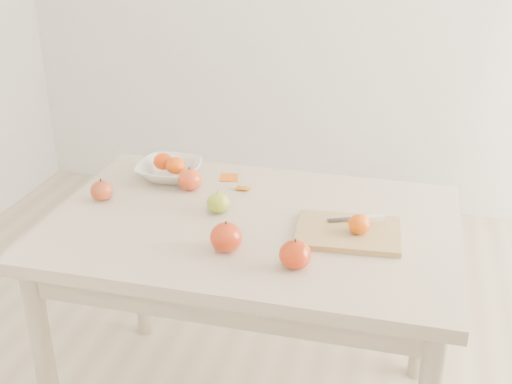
# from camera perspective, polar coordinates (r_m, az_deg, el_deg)

# --- Properties ---
(table) EXTENTS (1.20, 0.80, 0.75)m
(table) POSITION_cam_1_polar(r_m,az_deg,el_deg) (1.95, -0.36, -5.11)
(table) COLOR beige
(table) RESTS_ON ground
(cutting_board) EXTENTS (0.31, 0.24, 0.02)m
(cutting_board) POSITION_cam_1_polar(r_m,az_deg,el_deg) (1.83, 8.16, -3.59)
(cutting_board) COLOR tan
(cutting_board) RESTS_ON table
(board_tangerine) EXTENTS (0.06, 0.06, 0.05)m
(board_tangerine) POSITION_cam_1_polar(r_m,az_deg,el_deg) (1.81, 9.14, -2.83)
(board_tangerine) COLOR #D34C07
(board_tangerine) RESTS_ON cutting_board
(fruit_bowl) EXTENTS (0.22, 0.22, 0.05)m
(fruit_bowl) POSITION_cam_1_polar(r_m,az_deg,el_deg) (2.19, -7.72, 1.92)
(fruit_bowl) COLOR white
(fruit_bowl) RESTS_ON table
(bowl_tangerine_near) EXTENTS (0.06, 0.06, 0.06)m
(bowl_tangerine_near) POSITION_cam_1_polar(r_m,az_deg,el_deg) (2.20, -8.28, 2.72)
(bowl_tangerine_near) COLOR #DA4507
(bowl_tangerine_near) RESTS_ON fruit_bowl
(bowl_tangerine_far) EXTENTS (0.07, 0.07, 0.06)m
(bowl_tangerine_far) POSITION_cam_1_polar(r_m,az_deg,el_deg) (2.16, -7.17, 2.36)
(bowl_tangerine_far) COLOR #E05007
(bowl_tangerine_far) RESTS_ON fruit_bowl
(orange_peel_a) EXTENTS (0.07, 0.06, 0.01)m
(orange_peel_a) POSITION_cam_1_polar(r_m,az_deg,el_deg) (2.17, -2.42, 1.17)
(orange_peel_a) COLOR orange
(orange_peel_a) RESTS_ON table
(orange_peel_b) EXTENTS (0.05, 0.04, 0.01)m
(orange_peel_b) POSITION_cam_1_polar(r_m,az_deg,el_deg) (2.10, -1.16, 0.28)
(orange_peel_b) COLOR #CB710E
(orange_peel_b) RESTS_ON table
(paring_knife) EXTENTS (0.17, 0.08, 0.01)m
(paring_knife) POSITION_cam_1_polar(r_m,az_deg,el_deg) (1.88, 9.85, -2.32)
(paring_knife) COLOR white
(paring_knife) RESTS_ON cutting_board
(apple_green) EXTENTS (0.07, 0.07, 0.06)m
(apple_green) POSITION_cam_1_polar(r_m,az_deg,el_deg) (1.94, -3.38, -0.97)
(apple_green) COLOR olive
(apple_green) RESTS_ON table
(apple_red_c) EXTENTS (0.09, 0.09, 0.08)m
(apple_red_c) POSITION_cam_1_polar(r_m,az_deg,el_deg) (1.73, -2.67, -4.02)
(apple_red_c) COLOR maroon
(apple_red_c) RESTS_ON table
(apple_red_e) EXTENTS (0.08, 0.08, 0.08)m
(apple_red_e) POSITION_cam_1_polar(r_m,az_deg,el_deg) (1.66, 3.49, -5.58)
(apple_red_e) COLOR #940F06
(apple_red_e) RESTS_ON table
(apple_red_a) EXTENTS (0.08, 0.08, 0.07)m
(apple_red_a) POSITION_cam_1_polar(r_m,az_deg,el_deg) (2.09, -5.91, 1.12)
(apple_red_a) COLOR #9E2B1B
(apple_red_a) RESTS_ON table
(apple_red_b) EXTENTS (0.07, 0.07, 0.06)m
(apple_red_b) POSITION_cam_1_polar(r_m,az_deg,el_deg) (2.07, -13.56, 0.13)
(apple_red_b) COLOR maroon
(apple_red_b) RESTS_ON table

